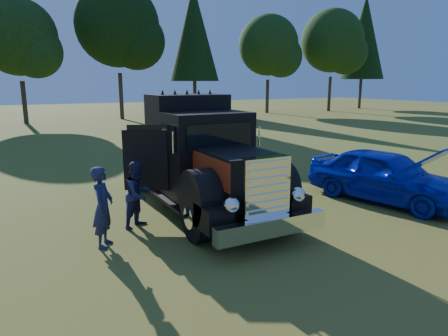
% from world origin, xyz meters
% --- Properties ---
extents(ground, '(120.00, 120.00, 0.00)m').
position_xyz_m(ground, '(0.00, 0.00, 0.00)').
color(ground, '#3E5F1C').
rests_on(ground, ground).
extents(treeline, '(72.10, 24.04, 13.84)m').
position_xyz_m(treeline, '(-1.27, 28.03, 7.65)').
color(treeline, '#2D2116').
rests_on(treeline, ground).
extents(diamond_t_truck, '(3.25, 7.16, 3.00)m').
position_xyz_m(diamond_t_truck, '(-0.62, 2.29, 1.28)').
color(diamond_t_truck, black).
rests_on(diamond_t_truck, ground).
extents(hotrod_coupe, '(2.75, 4.66, 1.89)m').
position_xyz_m(hotrod_coupe, '(4.27, 0.46, 0.75)').
color(hotrod_coupe, '#072EA8').
rests_on(hotrod_coupe, ground).
extents(spectator_near, '(0.64, 0.73, 1.68)m').
position_xyz_m(spectator_near, '(-3.45, 0.89, 0.84)').
color(spectator_near, '#1D2643').
rests_on(spectator_near, ground).
extents(spectator_far, '(0.96, 0.92, 1.56)m').
position_xyz_m(spectator_far, '(-2.50, 1.68, 0.78)').
color(spectator_far, navy).
rests_on(spectator_far, ground).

